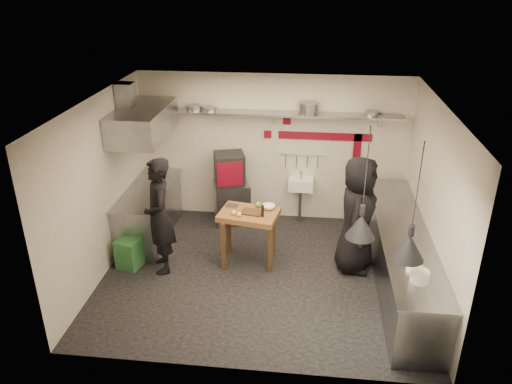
# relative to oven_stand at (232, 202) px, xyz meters

# --- Properties ---
(floor) EXTENTS (5.00, 5.00, 0.00)m
(floor) POSITION_rel_oven_stand_xyz_m (0.75, -1.77, -0.40)
(floor) COLOR black
(floor) RESTS_ON ground
(ceiling) EXTENTS (5.00, 5.00, 0.00)m
(ceiling) POSITION_rel_oven_stand_xyz_m (0.75, -1.77, 2.40)
(ceiling) COLOR beige
(ceiling) RESTS_ON floor
(wall_back) EXTENTS (5.00, 0.04, 2.80)m
(wall_back) POSITION_rel_oven_stand_xyz_m (0.75, 0.33, 1.00)
(wall_back) COLOR silver
(wall_back) RESTS_ON floor
(wall_front) EXTENTS (5.00, 0.04, 2.80)m
(wall_front) POSITION_rel_oven_stand_xyz_m (0.75, -3.87, 1.00)
(wall_front) COLOR silver
(wall_front) RESTS_ON floor
(wall_left) EXTENTS (0.04, 4.20, 2.80)m
(wall_left) POSITION_rel_oven_stand_xyz_m (-1.75, -1.77, 1.00)
(wall_left) COLOR silver
(wall_left) RESTS_ON floor
(wall_right) EXTENTS (0.04, 4.20, 2.80)m
(wall_right) POSITION_rel_oven_stand_xyz_m (3.25, -1.77, 1.00)
(wall_right) COLOR silver
(wall_right) RESTS_ON floor
(red_band_horiz) EXTENTS (1.70, 0.02, 0.14)m
(red_band_horiz) POSITION_rel_oven_stand_xyz_m (1.70, 0.31, 1.28)
(red_band_horiz) COLOR maroon
(red_band_horiz) RESTS_ON wall_back
(red_band_vert) EXTENTS (0.14, 0.02, 1.10)m
(red_band_vert) POSITION_rel_oven_stand_xyz_m (2.30, 0.31, 0.80)
(red_band_vert) COLOR maroon
(red_band_vert) RESTS_ON wall_back
(red_tile_a) EXTENTS (0.14, 0.02, 0.14)m
(red_tile_a) POSITION_rel_oven_stand_xyz_m (1.00, 0.31, 1.55)
(red_tile_a) COLOR maroon
(red_tile_a) RESTS_ON wall_back
(red_tile_b) EXTENTS (0.14, 0.02, 0.14)m
(red_tile_b) POSITION_rel_oven_stand_xyz_m (0.65, 0.31, 1.28)
(red_tile_b) COLOR maroon
(red_tile_b) RESTS_ON wall_back
(back_shelf) EXTENTS (4.60, 0.34, 0.04)m
(back_shelf) POSITION_rel_oven_stand_xyz_m (0.75, 0.15, 1.72)
(back_shelf) COLOR gray
(back_shelf) RESTS_ON wall_back
(shelf_bracket_left) EXTENTS (0.04, 0.06, 0.24)m
(shelf_bracket_left) POSITION_rel_oven_stand_xyz_m (-1.15, 0.30, 1.62)
(shelf_bracket_left) COLOR gray
(shelf_bracket_left) RESTS_ON wall_back
(shelf_bracket_mid) EXTENTS (0.04, 0.06, 0.24)m
(shelf_bracket_mid) POSITION_rel_oven_stand_xyz_m (0.75, 0.30, 1.62)
(shelf_bracket_mid) COLOR gray
(shelf_bracket_mid) RESTS_ON wall_back
(shelf_bracket_right) EXTENTS (0.04, 0.06, 0.24)m
(shelf_bracket_right) POSITION_rel_oven_stand_xyz_m (2.65, 0.30, 1.62)
(shelf_bracket_right) COLOR gray
(shelf_bracket_right) RESTS_ON wall_back
(pan_far_left) EXTENTS (0.35, 0.35, 0.09)m
(pan_far_left) POSITION_rel_oven_stand_xyz_m (-0.67, 0.15, 1.79)
(pan_far_left) COLOR gray
(pan_far_left) RESTS_ON back_shelf
(pan_mid_left) EXTENTS (0.30, 0.30, 0.07)m
(pan_mid_left) POSITION_rel_oven_stand_xyz_m (-0.39, 0.15, 1.78)
(pan_mid_left) COLOR gray
(pan_mid_left) RESTS_ON back_shelf
(stock_pot) EXTENTS (0.42, 0.42, 0.20)m
(stock_pot) POSITION_rel_oven_stand_xyz_m (1.38, 0.15, 1.84)
(stock_pot) COLOR gray
(stock_pot) RESTS_ON back_shelf
(pan_right) EXTENTS (0.30, 0.30, 0.08)m
(pan_right) POSITION_rel_oven_stand_xyz_m (2.49, 0.15, 1.78)
(pan_right) COLOR gray
(pan_right) RESTS_ON back_shelf
(oven_stand) EXTENTS (0.78, 0.74, 0.80)m
(oven_stand) POSITION_rel_oven_stand_xyz_m (0.00, 0.00, 0.00)
(oven_stand) COLOR gray
(oven_stand) RESTS_ON floor
(combi_oven) EXTENTS (0.65, 0.63, 0.58)m
(combi_oven) POSITION_rel_oven_stand_xyz_m (-0.03, -0.00, 0.69)
(combi_oven) COLOR black
(combi_oven) RESTS_ON oven_stand
(oven_door) EXTENTS (0.46, 0.16, 0.46)m
(oven_door) POSITION_rel_oven_stand_xyz_m (0.02, -0.28, 0.69)
(oven_door) COLOR maroon
(oven_door) RESTS_ON combi_oven
(oven_glass) EXTENTS (0.35, 0.12, 0.34)m
(oven_glass) POSITION_rel_oven_stand_xyz_m (-0.02, -0.27, 0.69)
(oven_glass) COLOR black
(oven_glass) RESTS_ON oven_door
(hand_sink) EXTENTS (0.46, 0.34, 0.22)m
(hand_sink) POSITION_rel_oven_stand_xyz_m (1.30, 0.15, 0.38)
(hand_sink) COLOR silver
(hand_sink) RESTS_ON wall_back
(sink_tap) EXTENTS (0.03, 0.03, 0.14)m
(sink_tap) POSITION_rel_oven_stand_xyz_m (1.30, 0.15, 0.56)
(sink_tap) COLOR gray
(sink_tap) RESTS_ON hand_sink
(sink_drain) EXTENTS (0.06, 0.06, 0.66)m
(sink_drain) POSITION_rel_oven_stand_xyz_m (1.30, 0.11, -0.06)
(sink_drain) COLOR gray
(sink_drain) RESTS_ON floor
(utensil_rail) EXTENTS (0.90, 0.02, 0.02)m
(utensil_rail) POSITION_rel_oven_stand_xyz_m (1.30, 0.29, 0.92)
(utensil_rail) COLOR gray
(utensil_rail) RESTS_ON wall_back
(counter_right) EXTENTS (0.70, 3.80, 0.90)m
(counter_right) POSITION_rel_oven_stand_xyz_m (2.90, -1.77, 0.05)
(counter_right) COLOR gray
(counter_right) RESTS_ON floor
(counter_right_top) EXTENTS (0.76, 3.90, 0.03)m
(counter_right_top) POSITION_rel_oven_stand_xyz_m (2.90, -1.77, 0.52)
(counter_right_top) COLOR gray
(counter_right_top) RESTS_ON counter_right
(plate_stack) EXTENTS (0.29, 0.29, 0.15)m
(plate_stack) POSITION_rel_oven_stand_xyz_m (2.87, -3.10, 0.61)
(plate_stack) COLOR silver
(plate_stack) RESTS_ON counter_right_top
(small_bowl_right) EXTENTS (0.23, 0.23, 0.05)m
(small_bowl_right) POSITION_rel_oven_stand_xyz_m (2.85, -2.85, 0.56)
(small_bowl_right) COLOR silver
(small_bowl_right) RESTS_ON counter_right_top
(counter_left) EXTENTS (0.70, 1.90, 0.90)m
(counter_left) POSITION_rel_oven_stand_xyz_m (-1.40, -0.72, 0.05)
(counter_left) COLOR gray
(counter_left) RESTS_ON floor
(counter_left_top) EXTENTS (0.76, 2.00, 0.03)m
(counter_left_top) POSITION_rel_oven_stand_xyz_m (-1.40, -0.72, 0.52)
(counter_left_top) COLOR gray
(counter_left_top) RESTS_ON counter_left
(extractor_hood) EXTENTS (0.78, 1.60, 0.50)m
(extractor_hood) POSITION_rel_oven_stand_xyz_m (-1.35, -0.72, 1.75)
(extractor_hood) COLOR gray
(extractor_hood) RESTS_ON ceiling
(hood_duct) EXTENTS (0.28, 0.28, 0.50)m
(hood_duct) POSITION_rel_oven_stand_xyz_m (-1.60, -0.72, 2.15)
(hood_duct) COLOR gray
(hood_duct) RESTS_ON ceiling
(green_bin) EXTENTS (0.42, 0.42, 0.50)m
(green_bin) POSITION_rel_oven_stand_xyz_m (-1.42, -1.79, -0.15)
(green_bin) COLOR #286130
(green_bin) RESTS_ON floor
(prep_table) EXTENTS (1.02, 0.79, 0.92)m
(prep_table) POSITION_rel_oven_stand_xyz_m (0.51, -1.41, 0.06)
(prep_table) COLOR brown
(prep_table) RESTS_ON floor
(cutting_board) EXTENTS (0.37, 0.29, 0.02)m
(cutting_board) POSITION_rel_oven_stand_xyz_m (0.56, -1.43, 0.53)
(cutting_board) COLOR #452D19
(cutting_board) RESTS_ON prep_table
(pepper_mill) EXTENTS (0.05, 0.05, 0.20)m
(pepper_mill) POSITION_rel_oven_stand_xyz_m (0.74, -1.54, 0.62)
(pepper_mill) COLOR black
(pepper_mill) RESTS_ON prep_table
(lemon_a) EXTENTS (0.08, 0.08, 0.07)m
(lemon_a) POSITION_rel_oven_stand_xyz_m (0.28, -1.53, 0.56)
(lemon_a) COLOR #FFDF48
(lemon_a) RESTS_ON prep_table
(lemon_b) EXTENTS (0.08, 0.08, 0.07)m
(lemon_b) POSITION_rel_oven_stand_xyz_m (0.38, -1.58, 0.56)
(lemon_b) COLOR #FFDF48
(lemon_b) RESTS_ON prep_table
(veg_ball) EXTENTS (0.10, 0.10, 0.09)m
(veg_ball) POSITION_rel_oven_stand_xyz_m (0.64, -1.22, 0.57)
(veg_ball) COLOR olive
(veg_ball) RESTS_ON prep_table
(steel_tray) EXTENTS (0.20, 0.16, 0.03)m
(steel_tray) POSITION_rel_oven_stand_xyz_m (0.21, -1.24, 0.54)
(steel_tray) COLOR gray
(steel_tray) RESTS_ON prep_table
(bowl) EXTENTS (0.28, 0.28, 0.07)m
(bowl) POSITION_rel_oven_stand_xyz_m (0.81, -1.25, 0.55)
(bowl) COLOR silver
(bowl) RESTS_ON prep_table
(heat_lamp_near) EXTENTS (0.50, 0.50, 1.52)m
(heat_lamp_near) POSITION_rel_oven_stand_xyz_m (2.14, -2.67, 1.64)
(heat_lamp_near) COLOR black
(heat_lamp_near) RESTS_ON ceiling
(heat_lamp_far) EXTENTS (0.50, 0.50, 1.49)m
(heat_lamp_far) POSITION_rel_oven_stand_xyz_m (2.67, -3.20, 1.65)
(heat_lamp_far) COLOR black
(heat_lamp_far) RESTS_ON ceiling
(chef_left) EXTENTS (0.69, 0.82, 1.91)m
(chef_left) POSITION_rel_oven_stand_xyz_m (-0.86, -1.77, 0.55)
(chef_left) COLOR black
(chef_left) RESTS_ON floor
(chef_right) EXTENTS (0.76, 1.03, 1.93)m
(chef_right) POSITION_rel_oven_stand_xyz_m (2.23, -1.41, 0.56)
(chef_right) COLOR black
(chef_right) RESTS_ON floor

